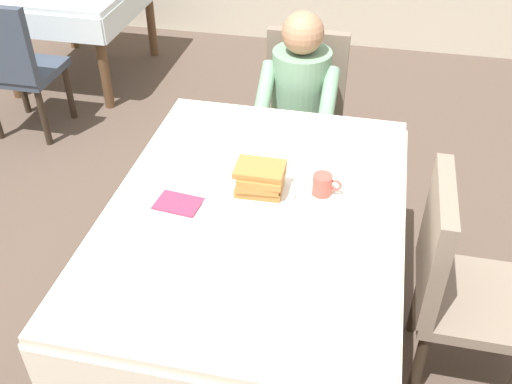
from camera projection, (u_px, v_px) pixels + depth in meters
name	position (u px, v px, depth m)	size (l,w,h in m)	color
ground_plane	(255.00, 333.00, 2.66)	(14.00, 14.00, 0.00)	brown
dining_table_main	(255.00, 224.00, 2.27)	(1.12, 1.52, 0.74)	silver
chair_diner	(302.00, 107.00, 3.25)	(0.44, 0.45, 0.93)	#7A6B5B
diner_person	(299.00, 98.00, 3.04)	(0.40, 0.43, 1.12)	gray
chair_right_side	(454.00, 277.00, 2.21)	(0.45, 0.44, 0.93)	#7A6B5B
plate_breakfast	(259.00, 192.00, 2.27)	(0.28, 0.28, 0.02)	white
breakfast_stack	(260.00, 179.00, 2.23)	(0.19, 0.16, 0.11)	#A36B33
cup_coffee	(323.00, 185.00, 2.25)	(0.11, 0.08, 0.08)	#B24C42
fork_left_of_plate	(210.00, 190.00, 2.29)	(0.18, 0.01, 0.01)	silver
knife_right_of_plate	(307.00, 202.00, 2.23)	(0.20, 0.01, 0.01)	silver
spoon_near_edge	(249.00, 250.00, 2.02)	(0.15, 0.01, 0.01)	silver
napkin_folded	(178.00, 203.00, 2.22)	(0.17, 0.12, 0.01)	#8C2D4C
background_chair_empty	(12.00, 63.00, 3.70)	(0.44, 0.45, 0.93)	#384251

